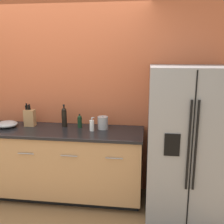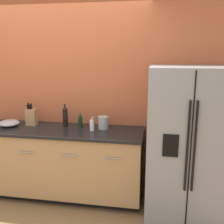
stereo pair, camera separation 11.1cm
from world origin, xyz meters
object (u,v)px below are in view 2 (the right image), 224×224
object	(u,v)px
refrigerator	(186,142)
mixing_bowl	(9,123)
knife_block	(31,117)
soap_dispenser	(92,125)
steel_canister	(103,123)
oil_bottle	(80,121)
wine_bottle	(65,116)

from	to	relation	value
refrigerator	mixing_bowl	distance (m)	2.29
knife_block	soap_dispenser	size ratio (longest dim) A/B	1.72
steel_canister	mixing_bowl	size ratio (longest dim) A/B	0.65
soap_dispenser	steel_canister	size ratio (longest dim) A/B	1.00
soap_dispenser	oil_bottle	bearing A→B (deg)	147.35
soap_dispenser	mixing_bowl	world-z (taller)	soap_dispenser
wine_bottle	steel_canister	distance (m)	0.52
knife_block	oil_bottle	xyz separation A→B (m)	(0.68, 0.01, -0.03)
refrigerator	steel_canister	bearing A→B (deg)	169.97
steel_canister	mixing_bowl	distance (m)	1.26
soap_dispenser	oil_bottle	world-z (taller)	oil_bottle
oil_bottle	steel_canister	world-z (taller)	oil_bottle
wine_bottle	steel_canister	world-z (taller)	wine_bottle
steel_canister	wine_bottle	bearing A→B (deg)	176.06
wine_bottle	oil_bottle	bearing A→B (deg)	-5.76
wine_bottle	soap_dispenser	bearing A→B (deg)	-19.45
refrigerator	oil_bottle	xyz separation A→B (m)	(-1.33, 0.20, 0.15)
soap_dispenser	steel_canister	world-z (taller)	same
knife_block	mixing_bowl	world-z (taller)	knife_block
knife_block	steel_canister	distance (m)	0.99
refrigerator	mixing_bowl	size ratio (longest dim) A/B	6.44
refrigerator	soap_dispenser	distance (m)	1.15
refrigerator	mixing_bowl	xyz separation A→B (m)	(-2.29, 0.09, 0.10)
soap_dispenser	knife_block	bearing A→B (deg)	172.67
soap_dispenser	mixing_bowl	bearing A→B (deg)	179.40
refrigerator	mixing_bowl	bearing A→B (deg)	177.80
steel_canister	oil_bottle	bearing A→B (deg)	177.33
refrigerator	soap_dispenser	size ratio (longest dim) A/B	9.88
soap_dispenser	steel_canister	xyz separation A→B (m)	(0.12, 0.11, 0.01)
steel_canister	mixing_bowl	world-z (taller)	steel_canister
knife_block	wine_bottle	distance (m)	0.47
knife_block	mixing_bowl	bearing A→B (deg)	-160.16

